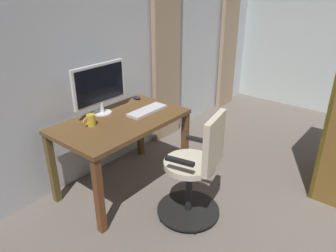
{
  "coord_description": "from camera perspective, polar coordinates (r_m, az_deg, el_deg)",
  "views": [
    {
      "loc": [
        2.54,
        -0.28,
        1.92
      ],
      "look_at": [
        0.74,
        -1.74,
        0.86
      ],
      "focal_mm": 34.04,
      "sensor_mm": 36.0,
      "label": 1
    }
  ],
  "objects": [
    {
      "name": "back_room_partition",
      "position": [
        3.67,
        -6.53,
        14.33
      ],
      "size": [
        5.47,
        0.1,
        2.54
      ],
      "primitive_type": "cube",
      "color": "silver",
      "rests_on": "ground"
    },
    {
      "name": "curtain_left_panel",
      "position": [
        5.24,
        10.97,
        16.21
      ],
      "size": [
        0.44,
        0.06,
        2.38
      ],
      "primitive_type": "cube",
      "color": "tan",
      "rests_on": "ground"
    },
    {
      "name": "curtain_right_panel",
      "position": [
        3.96,
        -0.28,
        14.0
      ],
      "size": [
        0.47,
        0.06,
        2.38
      ],
      "primitive_type": "cube",
      "color": "tan",
      "rests_on": "ground"
    },
    {
      "name": "desk",
      "position": [
        3.05,
        -8.31,
        -0.51
      ],
      "size": [
        1.24,
        0.73,
        0.74
      ],
      "color": "brown",
      "rests_on": "ground"
    },
    {
      "name": "office_chair",
      "position": [
        2.7,
        5.06,
        -8.15
      ],
      "size": [
        0.56,
        0.56,
        0.99
      ],
      "rotation": [
        0.0,
        0.0,
        3.35
      ],
      "color": "black",
      "rests_on": "ground"
    },
    {
      "name": "computer_monitor",
      "position": [
        3.08,
        -12.12,
        7.06
      ],
      "size": [
        0.6,
        0.18,
        0.49
      ],
      "color": "white",
      "rests_on": "desk"
    },
    {
      "name": "computer_keyboard",
      "position": [
        3.15,
        -3.74,
        2.8
      ],
      "size": [
        0.43,
        0.15,
        0.02
      ],
      "primitive_type": "cube",
      "color": "silver",
      "rests_on": "desk"
    },
    {
      "name": "computer_mouse",
      "position": [
        3.5,
        -5.66,
        5.1
      ],
      "size": [
        0.06,
        0.1,
        0.04
      ],
      "primitive_type": "ellipsoid",
      "color": "#232328",
      "rests_on": "desk"
    },
    {
      "name": "mug_tea",
      "position": [
        2.91,
        -13.7,
        1.05
      ],
      "size": [
        0.12,
        0.08,
        0.1
      ],
      "color": "gold",
      "rests_on": "desk"
    }
  ]
}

